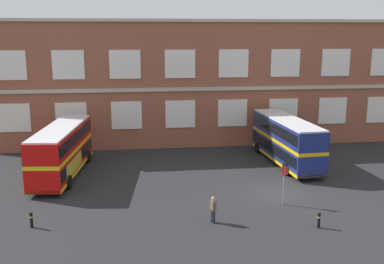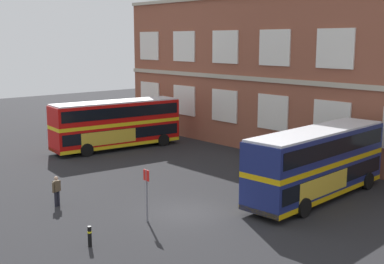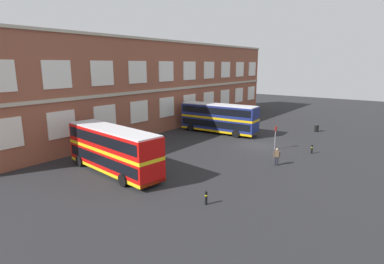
{
  "view_description": "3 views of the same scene",
  "coord_description": "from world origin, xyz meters",
  "px_view_note": "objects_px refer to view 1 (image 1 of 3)",
  "views": [
    {
      "loc": [
        -10.14,
        -30.0,
        11.45
      ],
      "look_at": [
        -5.94,
        3.37,
        4.0
      ],
      "focal_mm": 41.74,
      "sensor_mm": 36.0,
      "label": 1
    },
    {
      "loc": [
        19.67,
        -16.96,
        9.1
      ],
      "look_at": [
        -6.02,
        5.69,
        2.89
      ],
      "focal_mm": 47.62,
      "sensor_mm": 36.0,
      "label": 2
    },
    {
      "loc": [
        -32.75,
        -14.94,
        9.52
      ],
      "look_at": [
        -6.47,
        4.88,
        2.15
      ],
      "focal_mm": 28.48,
      "sensor_mm": 36.0,
      "label": 3
    }
  ],
  "objects_px": {
    "double_decker_middle": "(286,140)",
    "safety_bollard_west": "(319,220)",
    "double_decker_near": "(62,150)",
    "safety_bollard_east": "(31,220)",
    "waiting_passenger": "(213,208)",
    "bus_stand_flag": "(284,182)"
  },
  "relations": [
    {
      "from": "double_decker_middle",
      "to": "safety_bollard_west",
      "type": "height_order",
      "value": "double_decker_middle"
    },
    {
      "from": "double_decker_near",
      "to": "double_decker_middle",
      "type": "xyz_separation_m",
      "value": [
        19.34,
        1.11,
        0.0
      ]
    },
    {
      "from": "safety_bollard_west",
      "to": "safety_bollard_east",
      "type": "relative_size",
      "value": 1.0
    },
    {
      "from": "safety_bollard_west",
      "to": "safety_bollard_east",
      "type": "height_order",
      "value": "same"
    },
    {
      "from": "waiting_passenger",
      "to": "double_decker_near",
      "type": "bearing_deg",
      "value": 134.37
    },
    {
      "from": "double_decker_near",
      "to": "bus_stand_flag",
      "type": "xyz_separation_m",
      "value": [
        15.91,
        -8.57,
        -0.51
      ]
    },
    {
      "from": "waiting_passenger",
      "to": "bus_stand_flag",
      "type": "xyz_separation_m",
      "value": [
        5.27,
        2.31,
        0.7
      ]
    },
    {
      "from": "bus_stand_flag",
      "to": "double_decker_near",
      "type": "bearing_deg",
      "value": 151.69
    },
    {
      "from": "double_decker_near",
      "to": "safety_bollard_east",
      "type": "relative_size",
      "value": 11.8
    },
    {
      "from": "safety_bollard_east",
      "to": "bus_stand_flag",
      "type": "bearing_deg",
      "value": 5.81
    },
    {
      "from": "double_decker_middle",
      "to": "safety_bollard_east",
      "type": "bearing_deg",
      "value": -150.02
    },
    {
      "from": "double_decker_middle",
      "to": "safety_bollard_west",
      "type": "distance_m",
      "value": 13.86
    },
    {
      "from": "waiting_passenger",
      "to": "safety_bollard_east",
      "type": "relative_size",
      "value": 1.79
    },
    {
      "from": "waiting_passenger",
      "to": "double_decker_middle",
      "type": "bearing_deg",
      "value": 54.09
    },
    {
      "from": "safety_bollard_east",
      "to": "double_decker_near",
      "type": "bearing_deg",
      "value": 88.23
    },
    {
      "from": "waiting_passenger",
      "to": "safety_bollard_west",
      "type": "xyz_separation_m",
      "value": [
        6.18,
        -1.54,
        -0.44
      ]
    },
    {
      "from": "waiting_passenger",
      "to": "safety_bollard_east",
      "type": "height_order",
      "value": "waiting_passenger"
    },
    {
      "from": "waiting_passenger",
      "to": "bus_stand_flag",
      "type": "height_order",
      "value": "bus_stand_flag"
    },
    {
      "from": "waiting_passenger",
      "to": "safety_bollard_east",
      "type": "bearing_deg",
      "value": 176.56
    },
    {
      "from": "double_decker_middle",
      "to": "bus_stand_flag",
      "type": "relative_size",
      "value": 4.13
    },
    {
      "from": "safety_bollard_west",
      "to": "waiting_passenger",
      "type": "bearing_deg",
      "value": 166.05
    },
    {
      "from": "double_decker_middle",
      "to": "safety_bollard_west",
      "type": "xyz_separation_m",
      "value": [
        -2.51,
        -13.53,
        -1.66
      ]
    }
  ]
}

